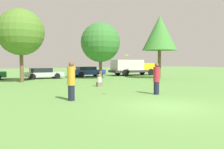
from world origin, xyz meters
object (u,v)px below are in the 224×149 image
at_px(person_catcher, 157,79).
at_px(bystander_sitting, 99,81).
at_px(frisbee, 126,56).
at_px(tree_1, 21,32).
at_px(delivery_truck_yellow, 132,67).
at_px(tree_3, 160,33).
at_px(parked_car_silver, 43,73).
at_px(person_thrower, 71,81).
at_px(parked_car_blue, 88,71).
at_px(tree_2, 100,42).

relative_size(person_catcher, bystander_sitting, 1.90).
bearing_deg(frisbee, person_catcher, 6.56).
xyz_separation_m(tree_1, delivery_truck_yellow, (14.51, 4.21, -3.35)).
bearing_deg(person_catcher, tree_3, -127.17).
distance_m(person_catcher, tree_3, 13.41).
bearing_deg(parked_car_silver, frisbee, -84.00).
bearing_deg(tree_3, person_catcher, -129.60).
bearing_deg(parked_car_silver, person_thrower, -94.38).
relative_size(person_catcher, parked_car_silver, 0.43).
bearing_deg(parked_car_blue, tree_1, -150.47).
relative_size(parked_car_silver, parked_car_blue, 1.04).
xyz_separation_m(frisbee, parked_car_blue, (4.23, 16.43, -1.53)).
bearing_deg(person_thrower, person_catcher, -0.00).
bearing_deg(tree_1, person_catcher, -62.42).
height_order(frisbee, parked_car_blue, frisbee).
xyz_separation_m(person_thrower, parked_car_silver, (1.41, 15.23, -0.34)).
bearing_deg(person_catcher, delivery_truck_yellow, -115.31).
height_order(person_catcher, tree_2, tree_2).
relative_size(frisbee, tree_2, 0.04).
xyz_separation_m(person_catcher, bystander_sitting, (-1.23, 5.33, -0.52)).
height_order(person_catcher, tree_3, tree_3).
bearing_deg(parked_car_blue, frisbee, -103.52).
distance_m(frisbee, tree_3, 14.70).
height_order(bystander_sitting, parked_car_silver, parked_car_silver).
distance_m(bystander_sitting, tree_3, 11.38).
bearing_deg(person_thrower, parked_car_silver, 87.14).
relative_size(tree_2, parked_car_blue, 1.52).
xyz_separation_m(person_catcher, parked_car_silver, (-3.59, 15.45, -0.30)).
bearing_deg(bystander_sitting, person_catcher, -77.04).
height_order(person_thrower, parked_car_silver, person_thrower).
bearing_deg(parked_car_silver, parked_car_blue, 8.38).
distance_m(person_catcher, delivery_truck_yellow, 18.01).
relative_size(person_thrower, bystander_sitting, 1.99).
height_order(person_catcher, bystander_sitting, person_catcher).
bearing_deg(delivery_truck_yellow, bystander_sitting, -131.27).
bearing_deg(parked_car_blue, tree_3, -45.30).
bearing_deg(parked_car_silver, delivery_truck_yellow, 3.25).
bearing_deg(tree_2, parked_car_blue, 90.03).
distance_m(frisbee, tree_1, 12.82).
height_order(bystander_sitting, tree_1, tree_1).
bearing_deg(frisbee, parked_car_silver, 95.09).
bearing_deg(delivery_truck_yellow, parked_car_silver, -176.75).
relative_size(person_catcher, parked_car_blue, 0.45).
distance_m(tree_3, parked_car_silver, 13.73).
relative_size(bystander_sitting, tree_3, 0.14).
height_order(tree_3, parked_car_blue, tree_3).
relative_size(bystander_sitting, delivery_truck_yellow, 0.15).
bearing_deg(tree_1, parked_car_silver, 55.67).
distance_m(frisbee, parked_car_blue, 17.04).
bearing_deg(tree_2, person_thrower, -120.09).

